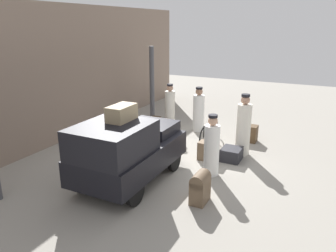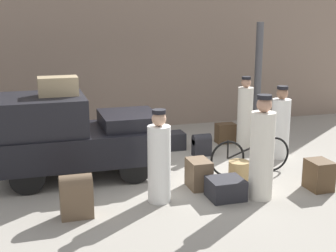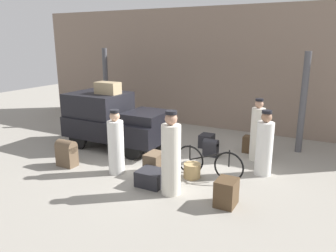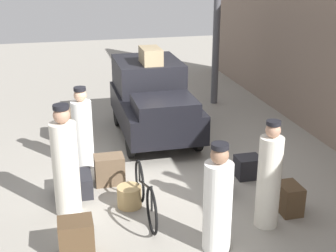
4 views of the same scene
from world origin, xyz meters
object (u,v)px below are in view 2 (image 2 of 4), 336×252
Objects in this scene: truck at (69,134)px; trunk_wicker_pale at (319,175)px; conductor_in_dark_uniform at (159,160)px; trunk_umber_medium at (226,189)px; trunk_on_truck_roof at (58,86)px; trunk_large_brown at (202,144)px; porter_standing_middle at (262,152)px; trunk_barrel_dark at (76,195)px; porter_carrying_trunk at (280,126)px; suitcase_black_upright at (199,174)px; suitcase_small_leather at (176,140)px; bicycle at (251,156)px; porter_with_bicycle at (245,115)px; wicker_basket at (239,170)px; suitcase_tan_flat at (225,133)px.

truck reaches higher than trunk_wicker_pale.
trunk_umber_medium is at bearing -11.04° from conductor_in_dark_uniform.
trunk_on_truck_roof reaches higher than trunk_umber_medium.
conductor_in_dark_uniform is at bearing -125.87° from trunk_large_brown.
porter_standing_middle is 3.28m from trunk_barrel_dark.
porter_standing_middle is 2.58m from porter_carrying_trunk.
trunk_large_brown is at bearing 67.71° from suitcase_black_upright.
truck is at bearing -153.72° from suitcase_small_leather.
trunk_wicker_pale is at bearing -62.96° from trunk_large_brown.
trunk_large_brown is (0.78, 1.91, -0.00)m from suitcase_black_upright.
porter_with_bicycle is at bearing 68.05° from bicycle.
suitcase_small_leather is (0.38, 2.62, -0.07)m from suitcase_black_upright.
trunk_large_brown is (-1.65, 0.65, -0.48)m from porter_carrying_trunk.
wicker_basket is 2.47m from suitcase_small_leather.
suitcase_tan_flat is at bearing 41.54° from trunk_large_brown.
porter_standing_middle is 0.92m from trunk_umber_medium.
conductor_in_dark_uniform is 4.17m from suitcase_tan_flat.
conductor_in_dark_uniform reaches higher than trunk_wicker_pale.
porter_with_bicycle is 2.42× the size of trunk_barrel_dark.
wicker_basket is at bearing 13.27° from suitcase_black_upright.
suitcase_black_upright is (-2.44, -1.26, -0.48)m from porter_carrying_trunk.
suitcase_black_upright reaches higher than suitcase_tan_flat.
trunk_umber_medium reaches higher than wicker_basket.
porter_standing_middle is (-0.06, -1.01, 0.68)m from wicker_basket.
trunk_wicker_pale is (-0.30, -1.99, -0.47)m from porter_carrying_trunk.
trunk_on_truck_roof reaches higher than porter_with_bicycle.
wicker_basket is 0.83× the size of suitcase_tan_flat.
trunk_barrel_dark is at bearing -163.34° from bicycle.
suitcase_tan_flat is at bearing 19.91° from truck.
porter_with_bicycle is 3.20× the size of suitcase_black_upright.
porter_with_bicycle reaches higher than trunk_large_brown.
trunk_wicker_pale is at bearing -24.87° from truck.
suitcase_small_leather is at bearing 26.28° from truck.
truck is 1.84× the size of porter_with_bicycle.
truck is 3.47m from wicker_basket.
suitcase_tan_flat is at bearing 19.21° from trunk_on_truck_roof.
truck is 2.21m from conductor_in_dark_uniform.
conductor_in_dark_uniform is 0.88× the size of porter_standing_middle.
truck reaches higher than wicker_basket.
trunk_on_truck_roof is at bearing -168.24° from porter_with_bicycle.
suitcase_small_leather is at bearing 24.98° from trunk_on_truck_roof.
trunk_wicker_pale reaches higher than wicker_basket.
porter_carrying_trunk is 3.02× the size of suitcase_black_upright.
porter_carrying_trunk is 2.53m from suitcase_small_leather.
bicycle is 4.24× the size of wicker_basket.
porter_carrying_trunk is at bearing 35.94° from bicycle.
truck is 6.29× the size of trunk_large_brown.
trunk_umber_medium is (-0.66, -0.86, 0.00)m from wicker_basket.
suitcase_black_upright is (-2.02, -2.24, -0.53)m from porter_with_bicycle.
trunk_large_brown is 0.91× the size of trunk_wicker_pale.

